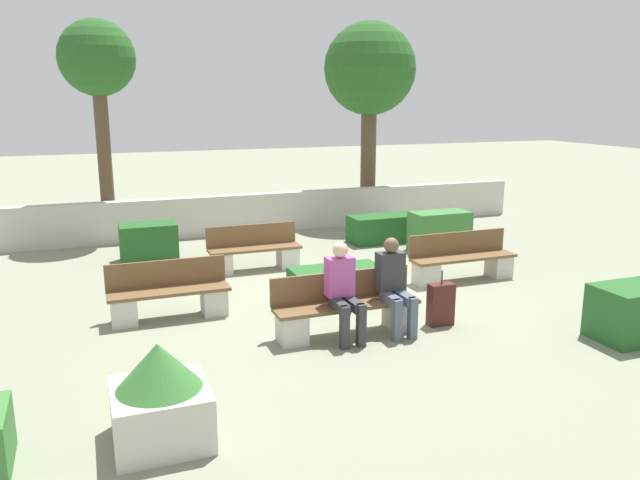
{
  "coord_description": "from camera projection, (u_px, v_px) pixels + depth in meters",
  "views": [
    {
      "loc": [
        -3.77,
        -9.03,
        3.24
      ],
      "look_at": [
        -0.15,
        0.5,
        0.9
      ],
      "focal_mm": 35.0,
      "sensor_mm": 36.0,
      "label": 1
    }
  ],
  "objects": [
    {
      "name": "hedge_block_far_right",
      "position": [
        336.0,
        286.0,
        9.97
      ],
      "size": [
        1.46,
        0.65,
        0.6
      ],
      "color": "#235623",
      "rests_on": "ground_plane"
    },
    {
      "name": "suitcase",
      "position": [
        441.0,
        304.0,
        9.03
      ],
      "size": [
        0.37,
        0.19,
        0.82
      ],
      "color": "#471E19",
      "rests_on": "ground_plane"
    },
    {
      "name": "bench_right_side",
      "position": [
        255.0,
        253.0,
        11.92
      ],
      "size": [
        1.77,
        0.49,
        0.85
      ],
      "rotation": [
        0.0,
        0.0,
        0.11
      ],
      "color": "brown",
      "rests_on": "ground_plane"
    },
    {
      "name": "hedge_block_near_left",
      "position": [
        149.0,
        242.0,
        12.57
      ],
      "size": [
        1.11,
        0.7,
        0.76
      ],
      "color": "#235623",
      "rests_on": "ground_plane"
    },
    {
      "name": "perimeter_wall",
      "position": [
        253.0,
        213.0,
        15.2
      ],
      "size": [
        14.51,
        0.3,
        0.95
      ],
      "color": "beige",
      "rests_on": "ground_plane"
    },
    {
      "name": "tree_center_left",
      "position": [
        370.0,
        72.0,
        16.16
      ],
      "size": [
        2.39,
        2.39,
        5.16
      ],
      "color": "brown",
      "rests_on": "ground_plane"
    },
    {
      "name": "bench_left_side",
      "position": [
        169.0,
        297.0,
        9.3
      ],
      "size": [
        1.78,
        0.48,
        0.85
      ],
      "rotation": [
        0.0,
        0.0,
        0.12
      ],
      "color": "brown",
      "rests_on": "ground_plane"
    },
    {
      "name": "person_seated_man",
      "position": [
        343.0,
        287.0,
        8.42
      ],
      "size": [
        0.38,
        0.64,
        1.34
      ],
      "color": "#333338",
      "rests_on": "ground_plane"
    },
    {
      "name": "bench_front",
      "position": [
        346.0,
        311.0,
        8.68
      ],
      "size": [
        2.08,
        0.48,
        0.85
      ],
      "color": "brown",
      "rests_on": "ground_plane"
    },
    {
      "name": "hedge_block_mid_right",
      "position": [
        385.0,
        228.0,
        14.26
      ],
      "size": [
        1.66,
        0.72,
        0.61
      ],
      "color": "#235623",
      "rests_on": "ground_plane"
    },
    {
      "name": "planter_corner_left",
      "position": [
        160.0,
        395.0,
        5.92
      ],
      "size": [
        0.9,
        0.9,
        1.0
      ],
      "color": "beige",
      "rests_on": "ground_plane"
    },
    {
      "name": "ground_plane",
      "position": [
        339.0,
        299.0,
        10.26
      ],
      "size": [
        60.0,
        60.0,
        0.0
      ],
      "primitive_type": "plane",
      "color": "gray"
    },
    {
      "name": "bench_back",
      "position": [
        462.0,
        262.0,
        11.25
      ],
      "size": [
        2.0,
        0.49,
        0.85
      ],
      "rotation": [
        0.0,
        0.0,
        -0.17
      ],
      "color": "brown",
      "rests_on": "ground_plane"
    },
    {
      "name": "hedge_block_near_right",
      "position": [
        440.0,
        231.0,
        13.46
      ],
      "size": [
        1.26,
        0.63,
        0.84
      ],
      "color": "#3D7A38",
      "rests_on": "ground_plane"
    },
    {
      "name": "tree_leftmost",
      "position": [
        97.0,
        65.0,
        13.8
      ],
      "size": [
        1.68,
        1.68,
        4.93
      ],
      "color": "brown",
      "rests_on": "ground_plane"
    },
    {
      "name": "person_seated_woman",
      "position": [
        394.0,
        281.0,
        8.69
      ],
      "size": [
        0.38,
        0.64,
        1.34
      ],
      "color": "#515B70",
      "rests_on": "ground_plane"
    }
  ]
}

